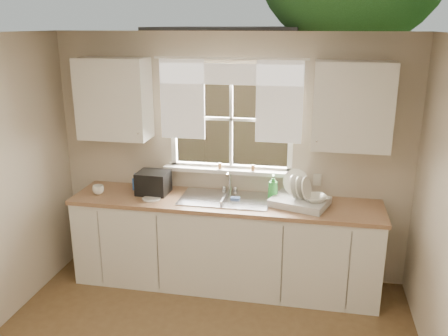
% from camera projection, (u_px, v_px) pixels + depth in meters
% --- Properties ---
extents(room_walls, '(3.62, 4.02, 2.50)m').
position_uv_depth(room_walls, '(170.00, 250.00, 2.90)').
color(room_walls, beige).
rests_on(room_walls, ground).
extents(ceiling, '(3.60, 4.00, 0.02)m').
position_uv_depth(ceiling, '(166.00, 36.00, 2.59)').
color(ceiling, silver).
rests_on(ceiling, room_walls).
extents(window, '(1.38, 0.16, 1.06)m').
position_uv_depth(window, '(231.00, 136.00, 4.76)').
color(window, white).
rests_on(window, room_walls).
extents(curtains, '(1.50, 0.03, 0.81)m').
position_uv_depth(curtains, '(230.00, 92.00, 4.58)').
color(curtains, white).
rests_on(curtains, room_walls).
extents(base_cabinets, '(3.00, 0.62, 0.87)m').
position_uv_depth(base_cabinets, '(225.00, 244.00, 4.77)').
color(base_cabinets, white).
rests_on(base_cabinets, ground).
extents(countertop, '(3.04, 0.65, 0.04)m').
position_uv_depth(countertop, '(225.00, 202.00, 4.64)').
color(countertop, '#996F4C').
rests_on(countertop, base_cabinets).
extents(upper_cabinet_left, '(0.70, 0.33, 0.80)m').
position_uv_depth(upper_cabinet_left, '(114.00, 99.00, 4.70)').
color(upper_cabinet_left, white).
rests_on(upper_cabinet_left, room_walls).
extents(upper_cabinet_right, '(0.70, 0.33, 0.80)m').
position_uv_depth(upper_cabinet_right, '(352.00, 106.00, 4.28)').
color(upper_cabinet_right, white).
rests_on(upper_cabinet_right, room_walls).
extents(wall_outlet, '(0.08, 0.01, 0.12)m').
position_uv_depth(wall_outlet, '(317.00, 180.00, 4.71)').
color(wall_outlet, beige).
rests_on(wall_outlet, room_walls).
extents(sill_jars, '(0.38, 0.04, 0.06)m').
position_uv_depth(sill_jars, '(236.00, 167.00, 4.78)').
color(sill_jars, brown).
rests_on(sill_jars, window).
extents(sink, '(0.88, 0.52, 0.40)m').
position_uv_depth(sink, '(225.00, 206.00, 4.68)').
color(sink, '#B7B7BC').
rests_on(sink, countertop).
extents(dish_rack, '(0.61, 0.52, 0.32)m').
position_uv_depth(dish_rack, '(300.00, 199.00, 4.50)').
color(dish_rack, silver).
rests_on(dish_rack, countertop).
extents(bowl, '(0.29, 0.29, 0.05)m').
position_uv_depth(bowl, '(315.00, 198.00, 4.41)').
color(bowl, white).
rests_on(bowl, dish_rack).
extents(soap_bottle_a, '(0.11, 0.11, 0.26)m').
position_uv_depth(soap_bottle_a, '(273.00, 187.00, 4.60)').
color(soap_bottle_a, green).
rests_on(soap_bottle_a, countertop).
extents(soap_bottle_b, '(0.11, 0.11, 0.19)m').
position_uv_depth(soap_bottle_b, '(138.00, 181.00, 4.90)').
color(soap_bottle_b, blue).
rests_on(soap_bottle_b, countertop).
extents(soap_bottle_c, '(0.15, 0.15, 0.16)m').
position_uv_depth(soap_bottle_c, '(160.00, 182.00, 4.92)').
color(soap_bottle_c, beige).
rests_on(soap_bottle_c, countertop).
extents(saucer, '(0.18, 0.18, 0.01)m').
position_uv_depth(saucer, '(152.00, 199.00, 4.66)').
color(saucer, beige).
rests_on(saucer, countertop).
extents(cup, '(0.15, 0.15, 0.09)m').
position_uv_depth(cup, '(98.00, 190.00, 4.79)').
color(cup, white).
rests_on(cup, countertop).
extents(black_appliance, '(0.32, 0.28, 0.23)m').
position_uv_depth(black_appliance, '(153.00, 183.00, 4.79)').
color(black_appliance, black).
rests_on(black_appliance, countertop).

